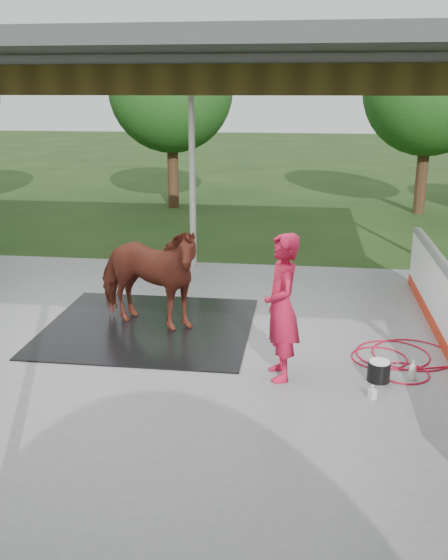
# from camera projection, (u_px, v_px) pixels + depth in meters

# --- Properties ---
(ground) EXTENTS (100.00, 100.00, 0.00)m
(ground) POSITION_uv_depth(u_px,v_px,m) (138.00, 353.00, 9.38)
(ground) COLOR #1E3814
(concrete_slab) EXTENTS (12.00, 10.00, 0.05)m
(concrete_slab) POSITION_uv_depth(u_px,v_px,m) (138.00, 351.00, 9.37)
(concrete_slab) COLOR slate
(concrete_slab) RESTS_ON ground
(pavilion_structure) EXTENTS (12.60, 10.60, 4.05)m
(pavilion_structure) POSITION_uv_depth(u_px,v_px,m) (126.00, 76.00, 8.22)
(pavilion_structure) COLOR beige
(pavilion_structure) RESTS_ON ground
(tree_belt) EXTENTS (28.00, 28.00, 5.80)m
(tree_belt) POSITION_uv_depth(u_px,v_px,m) (164.00, 90.00, 9.08)
(tree_belt) COLOR #382314
(tree_belt) RESTS_ON ground
(rubber_mat) EXTENTS (3.33, 3.12, 0.02)m
(rubber_mat) POSITION_uv_depth(u_px,v_px,m) (149.00, 327.00, 10.24)
(rubber_mat) COLOR black
(rubber_mat) RESTS_ON concrete_slab
(horse) EXTENTS (2.22, 1.51, 1.72)m
(horse) POSITION_uv_depth(u_px,v_px,m) (147.00, 276.00, 9.98)
(horse) COLOR maroon
(horse) RESTS_ON rubber_mat
(handler) EXTENTS (0.64, 0.82, 1.99)m
(handler) POSITION_uv_depth(u_px,v_px,m) (282.00, 307.00, 8.20)
(handler) COLOR #BA1335
(handler) RESTS_ON concrete_slab
(wash_bucket) EXTENTS (0.30, 0.30, 0.28)m
(wash_bucket) POSITION_uv_depth(u_px,v_px,m) (379.00, 371.00, 8.33)
(wash_bucket) COLOR black
(wash_bucket) RESTS_ON concrete_slab
(soap_bottle_a) EXTENTS (0.12, 0.12, 0.28)m
(soap_bottle_a) POSITION_uv_depth(u_px,v_px,m) (413.00, 370.00, 8.36)
(soap_bottle_a) COLOR silver
(soap_bottle_a) RESTS_ON concrete_slab
(soap_bottle_b) EXTENTS (0.12, 0.12, 0.19)m
(soap_bottle_b) POSITION_uv_depth(u_px,v_px,m) (372.00, 392.00, 7.85)
(soap_bottle_b) COLOR #338CD8
(soap_bottle_b) RESTS_ON concrete_slab
(hose_coil) EXTENTS (2.18, 1.60, 0.02)m
(hose_coil) POSITION_uv_depth(u_px,v_px,m) (399.00, 357.00, 9.06)
(hose_coil) COLOR #B00C26
(hose_coil) RESTS_ON concrete_slab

